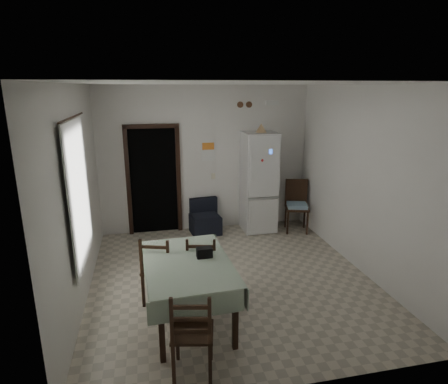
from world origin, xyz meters
TOP-DOWN VIEW (x-y plane):
  - ground at (0.00, 0.00)m, footprint 4.50×4.50m
  - ceiling at (0.00, 0.00)m, footprint 4.20×4.50m
  - wall_back at (0.00, 2.25)m, footprint 4.20×0.02m
  - wall_front at (0.00, -2.25)m, footprint 4.20×0.02m
  - wall_left at (-2.10, 0.00)m, footprint 0.02×4.50m
  - wall_right at (2.10, 0.00)m, footprint 0.02×4.50m
  - doorway at (-1.05, 2.45)m, footprint 1.06×0.52m
  - window_recess at (-2.15, -0.20)m, footprint 0.10×1.20m
  - curtain at (-2.04, -0.20)m, footprint 0.02×1.45m
  - curtain_rod at (-2.03, -0.20)m, footprint 0.02×1.60m
  - calendar at (0.05, 2.24)m, footprint 0.28×0.02m
  - calendar_image at (0.05, 2.23)m, footprint 0.24×0.01m
  - light_switch at (0.15, 2.24)m, footprint 0.08×0.02m
  - vent_left at (0.70, 2.23)m, footprint 0.12×0.03m
  - vent_right at (0.88, 2.23)m, footprint 0.12×0.03m
  - emergency_light at (1.35, 2.21)m, footprint 0.25×0.07m
  - fridge at (1.03, 1.93)m, footprint 0.65×0.65m
  - tan_cone at (1.04, 1.90)m, footprint 0.23×0.23m
  - navy_seat at (-0.08, 1.93)m, footprint 0.62×0.61m
  - corner_chair at (1.76, 1.65)m, footprint 0.56×0.56m
  - dining_table at (-0.76, -0.93)m, footprint 1.10×1.60m
  - black_bag at (-0.54, -0.85)m, footprint 0.20×0.12m
  - dining_chair_far_left at (-1.09, -0.39)m, footprint 0.53×0.53m
  - dining_chair_far_right at (-0.52, -0.47)m, footprint 0.49×0.49m
  - dining_chair_near_head at (-0.83, -1.84)m, footprint 0.49×0.49m

SIDE VIEW (x-z plane):
  - ground at x=0.00m, z-range 0.00..0.00m
  - navy_seat at x=-0.08m, z-range 0.00..0.69m
  - dining_table at x=-0.76m, z-range 0.00..0.81m
  - dining_chair_far_right at x=-0.52m, z-range 0.00..0.96m
  - dining_chair_near_head at x=-0.83m, z-range 0.00..0.97m
  - dining_chair_far_left at x=-1.09m, z-range 0.00..0.97m
  - corner_chair at x=1.76m, z-range 0.00..1.04m
  - black_bag at x=-0.54m, z-range 0.81..0.93m
  - fridge at x=1.03m, z-range 0.00..2.01m
  - doorway at x=-1.05m, z-range -0.05..2.17m
  - light_switch at x=0.15m, z-range 1.04..1.16m
  - wall_back at x=0.00m, z-range 0.00..2.90m
  - wall_front at x=0.00m, z-range 0.00..2.90m
  - wall_left at x=-2.10m, z-range 0.00..2.90m
  - wall_right at x=2.10m, z-range 0.00..2.90m
  - window_recess at x=-2.15m, z-range 0.75..2.35m
  - curtain at x=-2.04m, z-range 0.62..2.48m
  - calendar at x=0.05m, z-range 1.42..1.82m
  - calendar_image at x=0.05m, z-range 1.65..1.79m
  - tan_cone at x=1.04m, z-range 2.01..2.18m
  - curtain_rod at x=-2.03m, z-range 2.49..2.51m
  - vent_left at x=0.70m, z-range 2.46..2.58m
  - vent_right at x=0.88m, z-range 2.46..2.58m
  - emergency_light at x=1.35m, z-range 2.50..2.59m
  - ceiling at x=0.00m, z-range 2.89..2.91m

